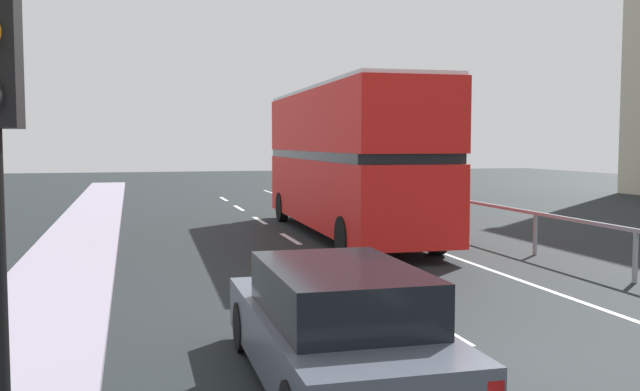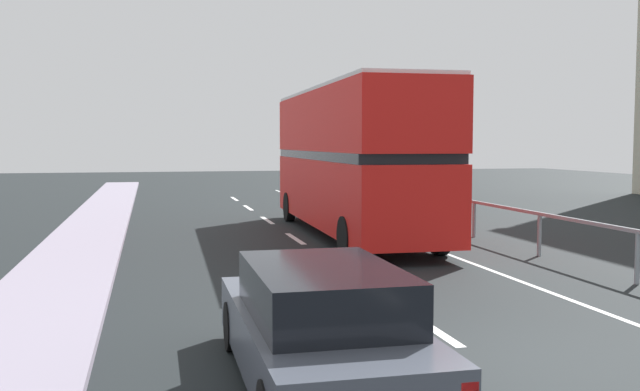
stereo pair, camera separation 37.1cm
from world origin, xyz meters
TOP-DOWN VIEW (x-y plane):
  - ground_plane at (0.00, 0.00)m, footprint 74.06×120.00m
  - lane_paint_markings at (1.89, 8.13)m, footprint 3.20×46.00m
  - bridge_side_railing at (5.09, 9.00)m, footprint 0.10×42.00m
  - double_decker_bus_red at (1.75, 11.91)m, footprint 2.81×11.13m
  - hatchback_car_near at (-2.18, -0.35)m, footprint 1.79×4.52m

SIDE VIEW (x-z plane):
  - ground_plane at x=0.00m, z-range -0.10..0.00m
  - lane_paint_markings at x=1.89m, z-range 0.00..0.01m
  - hatchback_car_near at x=-2.18m, z-range -0.03..1.37m
  - bridge_side_railing at x=5.09m, z-range 0.33..1.39m
  - double_decker_bus_red at x=1.75m, z-range 0.15..4.44m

